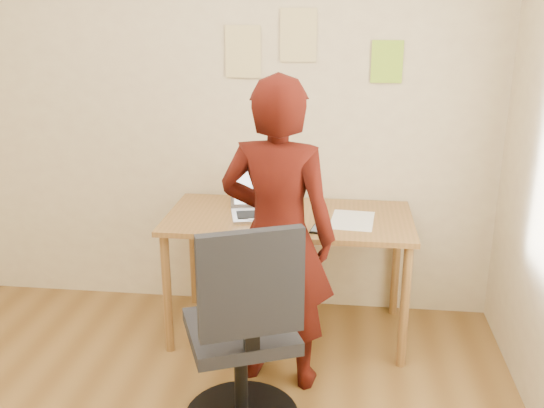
# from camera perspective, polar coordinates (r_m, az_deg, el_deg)

# --- Properties ---
(room) EXTENTS (3.58, 3.58, 2.78)m
(room) POSITION_cam_1_polar(r_m,az_deg,el_deg) (2.11, -15.97, 2.76)
(room) COLOR brown
(room) RESTS_ON ground
(desk) EXTENTS (1.40, 0.70, 0.74)m
(desk) POSITION_cam_1_polar(r_m,az_deg,el_deg) (3.49, 1.59, -2.46)
(desk) COLOR olive
(desk) RESTS_ON ground
(laptop) EXTENTS (0.41, 0.38, 0.25)m
(laptop) POSITION_cam_1_polar(r_m,az_deg,el_deg) (3.48, -1.01, -0.06)
(laptop) COLOR #BABAC2
(laptop) RESTS_ON desk
(paper_sheet) EXTENTS (0.26, 0.35, 0.00)m
(paper_sheet) POSITION_cam_1_polar(r_m,az_deg,el_deg) (3.42, 7.56, -1.52)
(paper_sheet) COLOR white
(paper_sheet) RESTS_ON desk
(phone) EXTENTS (0.09, 0.14, 0.01)m
(phone) POSITION_cam_1_polar(r_m,az_deg,el_deg) (3.25, 4.34, -2.37)
(phone) COLOR black
(phone) RESTS_ON desk
(wall_note_left) EXTENTS (0.21, 0.00, 0.30)m
(wall_note_left) POSITION_cam_1_polar(r_m,az_deg,el_deg) (3.67, -2.75, 14.12)
(wall_note_left) COLOR #DCC784
(wall_note_left) RESTS_ON room
(wall_note_mid) EXTENTS (0.21, 0.00, 0.30)m
(wall_note_mid) POSITION_cam_1_polar(r_m,az_deg,el_deg) (3.62, 2.50, 15.60)
(wall_note_mid) COLOR #DCC784
(wall_note_mid) RESTS_ON room
(wall_note_right) EXTENTS (0.18, 0.00, 0.24)m
(wall_note_right) POSITION_cam_1_polar(r_m,az_deg,el_deg) (3.63, 10.77, 13.02)
(wall_note_right) COLOR #96CE2E
(wall_note_right) RESTS_ON room
(office_chair) EXTENTS (0.60, 0.61, 1.05)m
(office_chair) POSITION_cam_1_polar(r_m,az_deg,el_deg) (2.77, -2.67, -13.13)
(office_chair) COLOR black
(office_chair) RESTS_ON ground
(person) EXTENTS (0.64, 0.47, 1.60)m
(person) POSITION_cam_1_polar(r_m,az_deg,el_deg) (2.99, 0.55, -3.06)
(person) COLOR #3C0D08
(person) RESTS_ON ground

